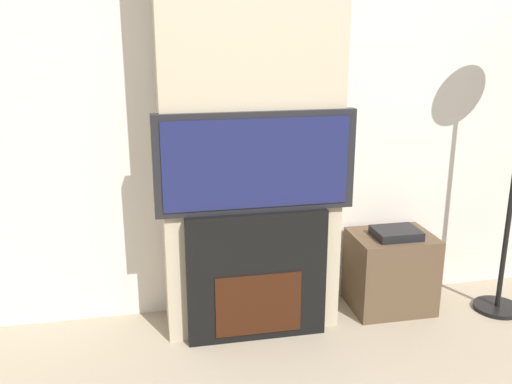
# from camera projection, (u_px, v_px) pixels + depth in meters

# --- Properties ---
(wall_back) EXTENTS (6.00, 0.06, 2.70)m
(wall_back) POSITION_uv_depth(u_px,v_px,m) (242.00, 84.00, 3.20)
(wall_back) COLOR silver
(wall_back) RESTS_ON ground_plane
(chimney_breast) EXTENTS (0.96, 0.37, 2.70)m
(chimney_breast) POSITION_uv_depth(u_px,v_px,m) (249.00, 88.00, 3.00)
(chimney_breast) COLOR #BCAD8E
(chimney_breast) RESTS_ON ground_plane
(fireplace) EXTENTS (0.76, 0.15, 0.73)m
(fireplace) POSITION_uv_depth(u_px,v_px,m) (256.00, 275.00, 3.10)
(fireplace) COLOR black
(fireplace) RESTS_ON ground_plane
(television) EXTENTS (1.05, 0.07, 0.53)m
(television) POSITION_uv_depth(u_px,v_px,m) (256.00, 163.00, 2.92)
(television) COLOR black
(television) RESTS_ON fireplace
(media_stand) EXTENTS (0.48, 0.38, 0.52)m
(media_stand) POSITION_uv_depth(u_px,v_px,m) (391.00, 270.00, 3.45)
(media_stand) COLOR brown
(media_stand) RESTS_ON ground_plane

